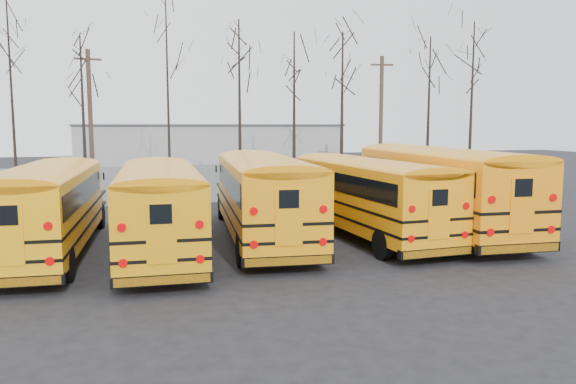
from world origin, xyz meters
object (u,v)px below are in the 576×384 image
object	(u,v)px
bus_c	(263,190)
bus_e	(437,182)
bus_a	(47,202)
bus_d	(365,190)
utility_pole_left	(91,121)
bus_b	(159,201)
utility_pole_right	(381,119)

from	to	relation	value
bus_c	bus_e	distance (m)	6.79
bus_a	bus_d	bearing A→B (deg)	3.54
bus_c	bus_d	size ratio (longest dim) A/B	1.05
bus_d	utility_pole_left	bearing A→B (deg)	120.10
bus_a	utility_pole_left	world-z (taller)	utility_pole_left
bus_b	bus_d	distance (m)	7.42
bus_a	utility_pole_left	distance (m)	16.04
bus_a	bus_c	bearing A→B (deg)	6.52
bus_d	utility_pole_left	size ratio (longest dim) A/B	1.27
bus_e	utility_pole_right	distance (m)	17.69
utility_pole_left	utility_pole_right	world-z (taller)	utility_pole_right
bus_b	utility_pole_left	distance (m)	17.05
bus_b	utility_pole_right	world-z (taller)	utility_pole_right
bus_a	utility_pole_right	bearing A→B (deg)	44.62
bus_b	bus_e	world-z (taller)	bus_e
bus_d	utility_pole_right	world-z (taller)	utility_pole_right
bus_a	bus_c	world-z (taller)	bus_c
bus_a	utility_pole_right	world-z (taller)	utility_pole_right
bus_b	utility_pole_left	bearing A→B (deg)	102.61
bus_c	bus_e	xyz separation A→B (m)	(6.79, -0.11, 0.12)
bus_a	bus_e	world-z (taller)	bus_e
bus_a	bus_b	bearing A→B (deg)	-9.42
bus_e	utility_pole_right	world-z (taller)	utility_pole_right
bus_e	utility_pole_left	distance (m)	20.68
bus_e	bus_d	bearing A→B (deg)	-173.42
bus_d	utility_pole_right	xyz separation A→B (m)	(8.32, 16.90, 2.75)
bus_b	bus_d	xyz separation A→B (m)	(7.37, 0.86, 0.01)
bus_b	utility_pole_left	world-z (taller)	utility_pole_left
bus_c	utility_pole_right	size ratio (longest dim) A/B	1.28
bus_a	bus_d	distance (m)	10.76
utility_pole_left	bus_b	bearing A→B (deg)	-90.03
bus_d	bus_e	bearing A→B (deg)	0.42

